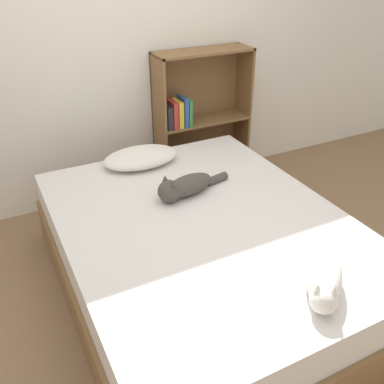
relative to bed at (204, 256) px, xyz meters
The scene contains 7 objects.
ground_plane 0.25m from the bed, ahead, with size 8.00×8.00×0.00m, color #846647.
wall_back 1.72m from the bed, 90.00° to the left, with size 8.00×0.06×2.50m.
bed is the anchor object (origin of this frame).
pillow 0.87m from the bed, 94.42° to the left, with size 0.53×0.34×0.10m.
cat_light 0.81m from the bed, 73.69° to the right, with size 0.45×0.50×0.15m.
cat_dark 0.43m from the bed, 86.64° to the left, with size 0.52×0.21×0.16m.
bookshelf 1.45m from the bed, 64.11° to the left, with size 0.80×0.26×1.14m.
Camera 1 is at (-0.96, -1.74, 1.85)m, focal length 40.00 mm.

